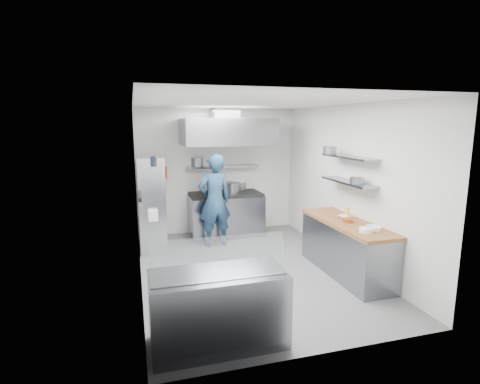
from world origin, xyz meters
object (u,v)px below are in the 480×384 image
object	(u,v)px
gas_range	(226,215)
chef	(215,201)
display_case	(218,309)
wire_rack	(151,203)

from	to	relation	value
gas_range	chef	world-z (taller)	chef
chef	display_case	world-z (taller)	chef
wire_rack	display_case	xyz separation A→B (m)	(0.53, -3.59, -0.50)
chef	wire_rack	world-z (taller)	chef
chef	display_case	bearing A→B (deg)	70.41
display_case	wire_rack	bearing A→B (deg)	98.41
gas_range	chef	distance (m)	0.91
gas_range	wire_rack	xyz separation A→B (m)	(-1.63, -0.51, 0.48)
chef	wire_rack	distance (m)	1.25
wire_rack	gas_range	bearing A→B (deg)	17.53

